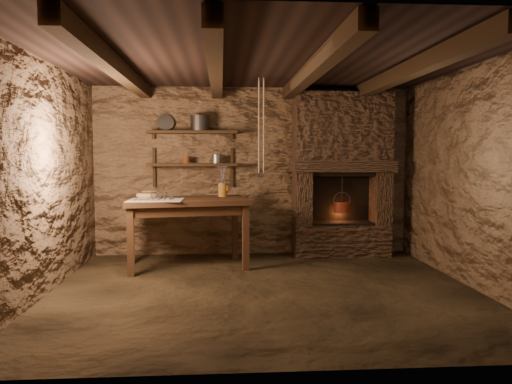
{
  "coord_description": "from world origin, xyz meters",
  "views": [
    {
      "loc": [
        -0.45,
        -5.19,
        1.44
      ],
      "look_at": [
        -0.03,
        0.9,
        0.98
      ],
      "focal_mm": 35.0,
      "sensor_mm": 36.0,
      "label": 1
    }
  ],
  "objects": [
    {
      "name": "back_wall",
      "position": [
        0.0,
        2.0,
        1.2
      ],
      "size": [
        4.5,
        0.04,
        2.4
      ],
      "primitive_type": "cube",
      "color": "brown",
      "rests_on": "floor"
    },
    {
      "name": "drinking_glasses",
      "position": [
        -1.23,
        1.08,
        0.93
      ],
      "size": [
        0.21,
        0.06,
        0.08
      ],
      "primitive_type": null,
      "color": "silver",
      "rests_on": "linen_cloth"
    },
    {
      "name": "beam_mid_right",
      "position": [
        0.5,
        0.0,
        2.31
      ],
      "size": [
        0.14,
        3.95,
        0.16
      ],
      "primitive_type": "cube",
      "color": "black",
      "rests_on": "ceiling"
    },
    {
      "name": "wooden_bowl",
      "position": [
        -1.38,
        1.27,
        0.92
      ],
      "size": [
        0.41,
        0.41,
        0.11
      ],
      "primitive_type": "ellipsoid",
      "rotation": [
        0.0,
        0.0,
        -0.32
      ],
      "color": "#A88549",
      "rests_on": "work_table"
    },
    {
      "name": "front_wall",
      "position": [
        0.0,
        -2.0,
        1.2
      ],
      "size": [
        4.5,
        0.04,
        2.4
      ],
      "primitive_type": "cube",
      "color": "brown",
      "rests_on": "floor"
    },
    {
      "name": "stoneware_jug",
      "position": [
        -0.43,
        1.43,
        1.06
      ],
      "size": [
        0.14,
        0.14,
        0.41
      ],
      "rotation": [
        0.0,
        0.0,
        -0.2
      ],
      "color": "#93601C",
      "rests_on": "work_table"
    },
    {
      "name": "linen_cloth",
      "position": [
        -1.25,
        0.95,
        0.89
      ],
      "size": [
        0.66,
        0.54,
        0.01
      ],
      "primitive_type": "cube",
      "rotation": [
        0.0,
        0.0,
        -0.02
      ],
      "color": "beige",
      "rests_on": "work_table"
    },
    {
      "name": "beam_far_right",
      "position": [
        1.5,
        0.0,
        2.31
      ],
      "size": [
        0.14,
        3.95,
        0.16
      ],
      "primitive_type": "cube",
      "color": "black",
      "rests_on": "ceiling"
    },
    {
      "name": "right_wall",
      "position": [
        2.25,
        0.0,
        1.2
      ],
      "size": [
        0.04,
        4.0,
        2.4
      ],
      "primitive_type": "cube",
      "color": "brown",
      "rests_on": "floor"
    },
    {
      "name": "pewter_cutlery_row",
      "position": [
        -1.25,
        0.93,
        0.9
      ],
      "size": [
        0.55,
        0.22,
        0.01
      ],
      "primitive_type": null,
      "rotation": [
        0.0,
        0.0,
        -0.02
      ],
      "color": "gray",
      "rests_on": "linen_cloth"
    },
    {
      "name": "beam_mid_left",
      "position": [
        -0.5,
        0.0,
        2.31
      ],
      "size": [
        0.14,
        3.95,
        0.16
      ],
      "primitive_type": "cube",
      "color": "black",
      "rests_on": "ceiling"
    },
    {
      "name": "shelf_lower",
      "position": [
        -0.85,
        1.84,
        1.3
      ],
      "size": [
        1.25,
        0.3,
        0.04
      ],
      "primitive_type": "cube",
      "color": "black",
      "rests_on": "back_wall"
    },
    {
      "name": "left_wall",
      "position": [
        -2.25,
        0.0,
        1.2
      ],
      "size": [
        0.04,
        4.0,
        2.4
      ],
      "primitive_type": "cube",
      "color": "brown",
      "rests_on": "floor"
    },
    {
      "name": "small_kettle",
      "position": [
        -0.51,
        1.84,
        1.38
      ],
      "size": [
        0.19,
        0.16,
        0.18
      ],
      "primitive_type": null,
      "rotation": [
        0.0,
        0.0,
        0.21
      ],
      "color": "gray",
      "rests_on": "shelf_lower"
    },
    {
      "name": "work_table",
      "position": [
        -0.9,
        1.18,
        0.48
      ],
      "size": [
        1.66,
        1.11,
        0.88
      ],
      "rotation": [
        0.0,
        0.0,
        0.16
      ],
      "color": "#372113",
      "rests_on": "floor"
    },
    {
      "name": "beam_far_left",
      "position": [
        -1.5,
        0.0,
        2.31
      ],
      "size": [
        0.14,
        3.95,
        0.16
      ],
      "primitive_type": "cube",
      "color": "black",
      "rests_on": "ceiling"
    },
    {
      "name": "ceiling",
      "position": [
        0.0,
        0.0,
        2.4
      ],
      "size": [
        4.5,
        4.0,
        0.04
      ],
      "primitive_type": "cube",
      "color": "black",
      "rests_on": "back_wall"
    },
    {
      "name": "iron_stockpot",
      "position": [
        -0.74,
        1.84,
        1.87
      ],
      "size": [
        0.28,
        0.28,
        0.2
      ],
      "primitive_type": "cylinder",
      "rotation": [
        0.0,
        0.0,
        -0.09
      ],
      "color": "#2F2D29",
      "rests_on": "shelf_upper"
    },
    {
      "name": "shelf_upper",
      "position": [
        -0.85,
        1.84,
        1.75
      ],
      "size": [
        1.25,
        0.3,
        0.04
      ],
      "primitive_type": "cube",
      "color": "black",
      "rests_on": "back_wall"
    },
    {
      "name": "red_pot",
      "position": [
        1.25,
        1.72,
        0.71
      ],
      "size": [
        0.26,
        0.26,
        0.54
      ],
      "rotation": [
        0.0,
        0.0,
        0.17
      ],
      "color": "maroon",
      "rests_on": "hearth"
    },
    {
      "name": "hanging_ropes",
      "position": [
        0.05,
        1.05,
        1.8
      ],
      "size": [
        0.08,
        0.08,
        1.2
      ],
      "primitive_type": null,
      "color": "beige",
      "rests_on": "ceiling"
    },
    {
      "name": "floor",
      "position": [
        0.0,
        0.0,
        0.0
      ],
      "size": [
        4.5,
        4.5,
        0.0
      ],
      "primitive_type": "plane",
      "color": "black",
      "rests_on": "ground"
    },
    {
      "name": "tin_pan",
      "position": [
        -1.23,
        1.94,
        1.89
      ],
      "size": [
        0.25,
        0.14,
        0.24
      ],
      "primitive_type": "cylinder",
      "rotation": [
        1.26,
        0.0,
        0.16
      ],
      "color": "gray",
      "rests_on": "shelf_upper"
    },
    {
      "name": "hearth",
      "position": [
        1.25,
        1.77,
        1.23
      ],
      "size": [
        1.43,
        0.51,
        2.3
      ],
      "color": "#3E2B1F",
      "rests_on": "floor"
    },
    {
      "name": "rusty_tin",
      "position": [
        -0.94,
        1.84,
        1.37
      ],
      "size": [
        0.12,
        0.12,
        0.1
      ],
      "primitive_type": "cylinder",
      "rotation": [
        0.0,
        0.0,
        -0.23
      ],
      "color": "#542410",
      "rests_on": "shelf_lower"
    }
  ]
}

